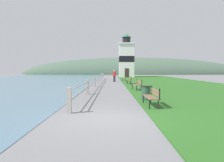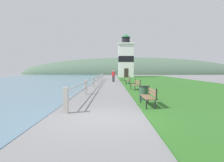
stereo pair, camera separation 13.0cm
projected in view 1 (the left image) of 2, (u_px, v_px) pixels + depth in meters
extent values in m
plane|color=slate|center=(105.00, 119.00, 7.72)|extent=(160.00, 160.00, 0.00)
cube|color=#2D6623|center=(169.00, 83.00, 27.68)|extent=(12.00, 59.90, 0.06)
cube|color=#A8A399|center=(68.00, 100.00, 8.69)|extent=(0.18, 0.18, 1.04)
cube|color=#A8A399|center=(87.00, 87.00, 15.27)|extent=(0.18, 0.18, 1.04)
cube|color=#A8A399|center=(94.00, 82.00, 21.85)|extent=(0.18, 0.18, 1.04)
cube|color=#A8A399|center=(98.00, 79.00, 28.43)|extent=(0.18, 0.18, 1.04)
cube|color=#A8A399|center=(101.00, 77.00, 35.01)|extent=(0.18, 0.18, 1.04)
cube|color=#A8A399|center=(102.00, 76.00, 41.59)|extent=(0.18, 0.18, 1.04)
cylinder|color=#B2B2B7|center=(96.00, 77.00, 25.12)|extent=(0.06, 32.94, 0.06)
cylinder|color=#B2B2B7|center=(96.00, 80.00, 25.14)|extent=(0.06, 32.94, 0.06)
cube|color=brown|center=(146.00, 97.00, 10.13)|extent=(0.13, 1.81, 0.04)
cube|color=brown|center=(149.00, 97.00, 10.13)|extent=(0.13, 1.81, 0.04)
cube|color=brown|center=(153.00, 97.00, 10.14)|extent=(0.13, 1.81, 0.04)
cube|color=brown|center=(155.00, 90.00, 10.12)|extent=(0.07, 1.81, 0.11)
cube|color=brown|center=(154.00, 94.00, 10.13)|extent=(0.07, 1.81, 0.11)
cube|color=black|center=(149.00, 105.00, 9.27)|extent=(0.05, 0.05, 0.45)
cube|color=black|center=(143.00, 100.00, 11.02)|extent=(0.05, 0.05, 0.45)
cube|color=black|center=(157.00, 105.00, 9.27)|extent=(0.05, 0.05, 0.45)
cube|color=black|center=(150.00, 100.00, 11.03)|extent=(0.05, 0.05, 0.45)
cube|color=black|center=(159.00, 94.00, 9.25)|extent=(0.05, 0.05, 0.49)
cube|color=black|center=(151.00, 90.00, 11.00)|extent=(0.05, 0.05, 0.49)
cube|color=brown|center=(134.00, 85.00, 18.06)|extent=(0.32, 1.61, 0.04)
cube|color=brown|center=(136.00, 85.00, 18.08)|extent=(0.32, 1.61, 0.04)
cube|color=brown|center=(138.00, 85.00, 18.10)|extent=(0.32, 1.61, 0.04)
cube|color=brown|center=(139.00, 81.00, 18.09)|extent=(0.26, 1.60, 0.11)
cube|color=brown|center=(139.00, 83.00, 18.10)|extent=(0.26, 1.60, 0.11)
cube|color=black|center=(136.00, 89.00, 17.30)|extent=(0.06, 0.06, 0.45)
cube|color=black|center=(132.00, 87.00, 18.84)|extent=(0.06, 0.06, 0.45)
cube|color=black|center=(140.00, 89.00, 17.35)|extent=(0.06, 0.06, 0.45)
cube|color=black|center=(136.00, 87.00, 18.89)|extent=(0.06, 0.06, 0.45)
cube|color=black|center=(141.00, 83.00, 17.33)|extent=(0.06, 0.06, 0.49)
cube|color=black|center=(136.00, 82.00, 18.87)|extent=(0.06, 0.06, 0.49)
cube|color=brown|center=(127.00, 80.00, 25.79)|extent=(0.18, 1.93, 0.04)
cube|color=brown|center=(128.00, 80.00, 25.78)|extent=(0.18, 1.93, 0.04)
cube|color=brown|center=(129.00, 80.00, 25.78)|extent=(0.18, 1.93, 0.04)
cube|color=brown|center=(130.00, 78.00, 25.76)|extent=(0.12, 1.93, 0.11)
cube|color=brown|center=(130.00, 79.00, 25.77)|extent=(0.12, 1.93, 0.11)
cube|color=black|center=(127.00, 83.00, 24.86)|extent=(0.05, 0.05, 0.45)
cube|color=black|center=(126.00, 82.00, 26.74)|extent=(0.05, 0.05, 0.45)
cube|color=black|center=(130.00, 83.00, 24.85)|extent=(0.05, 0.05, 0.45)
cube|color=black|center=(129.00, 82.00, 26.73)|extent=(0.05, 0.05, 0.45)
cube|color=black|center=(131.00, 79.00, 24.83)|extent=(0.05, 0.05, 0.49)
cube|color=black|center=(130.00, 78.00, 26.70)|extent=(0.05, 0.05, 0.49)
cube|color=brown|center=(122.00, 78.00, 33.84)|extent=(0.22, 1.89, 0.04)
cube|color=brown|center=(123.00, 78.00, 33.83)|extent=(0.22, 1.89, 0.04)
cube|color=brown|center=(124.00, 78.00, 33.83)|extent=(0.22, 1.89, 0.04)
cube|color=brown|center=(125.00, 76.00, 33.80)|extent=(0.16, 1.89, 0.11)
cube|color=brown|center=(125.00, 77.00, 33.81)|extent=(0.16, 1.89, 0.11)
cube|color=black|center=(122.00, 80.00, 32.94)|extent=(0.05, 0.05, 0.45)
cube|color=black|center=(122.00, 79.00, 34.77)|extent=(0.05, 0.05, 0.45)
cube|color=black|center=(124.00, 80.00, 32.92)|extent=(0.05, 0.05, 0.45)
cube|color=black|center=(124.00, 79.00, 34.75)|extent=(0.05, 0.05, 0.45)
cube|color=black|center=(125.00, 76.00, 32.89)|extent=(0.05, 0.05, 0.49)
cube|color=black|center=(125.00, 76.00, 34.73)|extent=(0.05, 0.05, 0.49)
cube|color=white|center=(126.00, 61.00, 48.77)|extent=(3.25, 3.25, 7.31)
cube|color=black|center=(126.00, 59.00, 48.75)|extent=(3.29, 3.29, 1.32)
cube|color=white|center=(126.00, 44.00, 48.57)|extent=(3.73, 3.73, 0.25)
cylinder|color=black|center=(126.00, 40.00, 48.53)|extent=(1.79, 1.79, 1.34)
cone|color=#23703D|center=(126.00, 36.00, 48.47)|extent=(2.23, 2.23, 0.73)
cube|color=#332823|center=(126.00, 73.00, 47.27)|extent=(0.90, 0.06, 2.00)
cylinder|color=#28282D|center=(113.00, 79.00, 30.84)|extent=(0.15, 0.15, 0.82)
cylinder|color=#28282D|center=(114.00, 79.00, 30.76)|extent=(0.15, 0.15, 0.82)
cube|color=#B22323|center=(114.00, 74.00, 30.76)|extent=(0.46, 0.37, 0.61)
sphere|color=tan|center=(114.00, 71.00, 30.74)|extent=(0.22, 0.22, 0.22)
cylinder|color=#2D5138|center=(145.00, 94.00, 12.06)|extent=(0.50, 0.50, 0.80)
cylinder|color=black|center=(145.00, 86.00, 12.03)|extent=(0.54, 0.54, 0.04)
ellipsoid|color=#4C6651|center=(133.00, 74.00, 77.58)|extent=(80.00, 16.00, 12.00)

